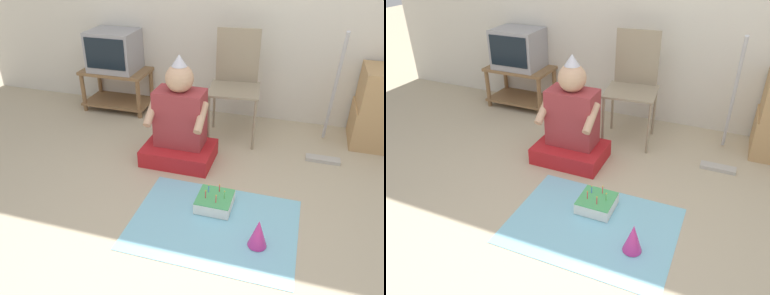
% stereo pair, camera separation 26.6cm
% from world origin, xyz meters
% --- Properties ---
extents(ground_plane, '(16.00, 16.00, 0.00)m').
position_xyz_m(ground_plane, '(0.00, 0.00, 0.00)').
color(ground_plane, tan).
extents(tv_stand, '(0.70, 0.41, 0.43)m').
position_xyz_m(tv_stand, '(-1.47, 1.74, 0.26)').
color(tv_stand, olive).
rests_on(tv_stand, ground_plane).
extents(tv, '(0.48, 0.40, 0.40)m').
position_xyz_m(tv, '(-1.47, 1.74, 0.63)').
color(tv, '#99999E').
rests_on(tv, tv_stand).
extents(folding_chair, '(0.48, 0.46, 0.97)m').
position_xyz_m(folding_chair, '(-0.15, 1.50, 0.56)').
color(folding_chair, gray).
rests_on(folding_chair, ground_plane).
extents(dust_mop, '(0.28, 0.45, 1.08)m').
position_xyz_m(dust_mop, '(0.68, 1.33, 0.30)').
color(dust_mop, '#B2ADA3').
rests_on(dust_mop, ground_plane).
extents(person_seated, '(0.58, 0.42, 0.90)m').
position_xyz_m(person_seated, '(-0.49, 0.91, 0.31)').
color(person_seated, red).
rests_on(person_seated, ground_plane).
extents(party_cloth, '(1.09, 0.82, 0.01)m').
position_xyz_m(party_cloth, '(-0.01, 0.19, 0.00)').
color(party_cloth, '#7FC6E0').
rests_on(party_cloth, ground_plane).
extents(birthday_cake, '(0.24, 0.24, 0.15)m').
position_xyz_m(birthday_cake, '(-0.05, 0.36, 0.05)').
color(birthday_cake, white).
rests_on(birthday_cake, party_cloth).
extents(party_hat_blue, '(0.12, 0.12, 0.19)m').
position_xyz_m(party_hat_blue, '(0.29, 0.07, 0.10)').
color(party_hat_blue, '#CC338C').
rests_on(party_hat_blue, party_cloth).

